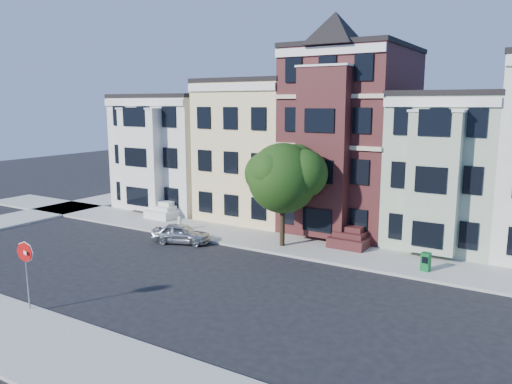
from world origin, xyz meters
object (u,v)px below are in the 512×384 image
Objects in this scene: street_tree at (283,183)px; fire_hydrant at (180,224)px; parked_car at (181,234)px; stop_sign at (27,271)px; newspaper_box at (426,262)px.

street_tree reaches higher than fire_hydrant.
fire_hydrant is (-1.87, 2.09, -0.09)m from parked_car.
fire_hydrant is 13.89m from stop_sign.
newspaper_box is at bearing 60.61° from stop_sign.
stop_sign reaches higher than parked_car.
street_tree is at bearing -173.22° from newspaper_box.
newspaper_box is 18.76m from stop_sign.
newspaper_box is (14.30, 2.18, 0.01)m from parked_car.
newspaper_box is 1.29× the size of fire_hydrant.
parked_car is 14.46m from newspaper_box.
newspaper_box is 0.29× the size of stop_sign.
parked_car is 11.50m from stop_sign.
street_tree is 7.98× the size of newspaper_box.
street_tree is 9.09m from newspaper_box.
street_tree is 8.46m from fire_hydrant.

